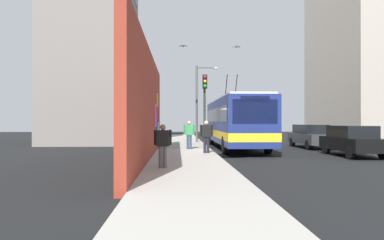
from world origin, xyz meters
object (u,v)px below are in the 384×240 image
(parked_car_dark_gray, at_px, (311,136))
(pedestrian_near_wall, at_px, (163,143))
(parked_car_black, at_px, (352,140))
(traffic_light, at_px, (205,99))
(city_bus, at_px, (235,121))
(pedestrian_at_curb, at_px, (206,134))
(pedestrian_midblock, at_px, (189,133))
(street_lamp, at_px, (199,98))

(parked_car_dark_gray, distance_m, pedestrian_near_wall, 14.26)
(parked_car_black, height_order, pedestrian_near_wall, pedestrian_near_wall)
(parked_car_dark_gray, distance_m, traffic_light, 7.98)
(city_bus, bearing_deg, pedestrian_at_curb, 153.74)
(pedestrian_at_curb, bearing_deg, city_bus, -26.26)
(parked_car_dark_gray, xyz_separation_m, pedestrian_near_wall, (-10.60, 9.53, 0.22))
(traffic_light, bearing_deg, city_bus, -50.66)
(parked_car_black, xyz_separation_m, parked_car_dark_gray, (5.53, 0.00, 0.00))
(pedestrian_midblock, height_order, traffic_light, traffic_light)
(street_lamp, bearing_deg, pedestrian_near_wall, 171.54)
(pedestrian_near_wall, height_order, pedestrian_at_curb, pedestrian_at_curb)
(city_bus, xyz_separation_m, street_lamp, (5.07, 2.04, 1.87))
(parked_car_dark_gray, bearing_deg, street_lamp, 56.57)
(city_bus, height_order, pedestrian_at_curb, city_bus)
(parked_car_black, xyz_separation_m, pedestrian_at_curb, (0.60, 7.49, 0.31))
(pedestrian_midblock, relative_size, street_lamp, 0.27)
(parked_car_dark_gray, height_order, pedestrian_near_wall, pedestrian_near_wall)
(city_bus, distance_m, traffic_light, 3.08)
(city_bus, bearing_deg, pedestrian_midblock, 123.68)
(pedestrian_midblock, bearing_deg, traffic_light, -72.21)
(city_bus, relative_size, pedestrian_at_curb, 7.02)
(parked_car_black, relative_size, pedestrian_midblock, 2.43)
(pedestrian_at_curb, distance_m, traffic_light, 3.53)
(parked_car_black, bearing_deg, pedestrian_near_wall, 118.01)
(city_bus, distance_m, street_lamp, 5.77)
(parked_car_dark_gray, height_order, traffic_light, traffic_light)
(pedestrian_near_wall, relative_size, pedestrian_midblock, 0.93)
(pedestrian_at_curb, relative_size, traffic_light, 0.37)
(pedestrian_midblock, distance_m, street_lamp, 7.66)
(city_bus, relative_size, traffic_light, 2.63)
(pedestrian_midblock, bearing_deg, pedestrian_near_wall, 171.55)
(parked_car_black, distance_m, traffic_light, 8.46)
(city_bus, relative_size, pedestrian_midblock, 7.08)
(pedestrian_at_curb, xyz_separation_m, street_lamp, (9.72, -0.25, 2.56))
(parked_car_dark_gray, height_order, street_lamp, street_lamp)
(city_bus, relative_size, street_lamp, 1.93)
(parked_car_black, xyz_separation_m, traffic_light, (3.48, 7.35, 2.33))
(pedestrian_near_wall, height_order, street_lamp, street_lamp)
(city_bus, distance_m, pedestrian_at_curb, 5.23)
(pedestrian_midblock, bearing_deg, parked_car_black, -110.93)
(city_bus, bearing_deg, pedestrian_near_wall, 157.23)
(parked_car_dark_gray, xyz_separation_m, traffic_light, (-2.05, 7.35, 2.33))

